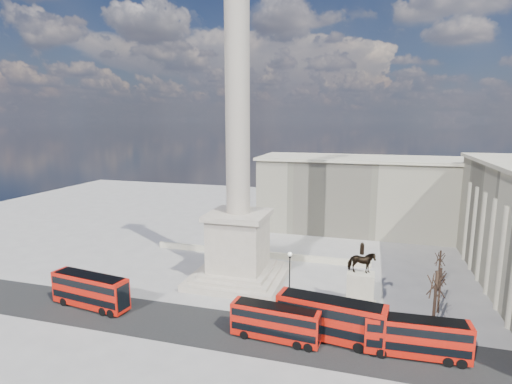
{
  "coord_description": "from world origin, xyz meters",
  "views": [
    {
      "loc": [
        19.12,
        -51.22,
        24.66
      ],
      "look_at": [
        3.67,
        2.04,
        14.66
      ],
      "focal_mm": 28.0,
      "sensor_mm": 36.0,
      "label": 1
    }
  ],
  "objects_px": {
    "victorian_lamp": "(290,272)",
    "pedestrian_crossing": "(287,292)",
    "red_bus_b": "(276,322)",
    "pedestrian_walking": "(326,303)",
    "red_bus_d": "(417,337)",
    "nelsons_column": "(238,199)",
    "red_bus_c": "(331,319)",
    "pedestrian_standing": "(402,327)",
    "red_bus_a": "(91,290)",
    "equestrian_statue": "(360,285)"
  },
  "relations": [
    {
      "from": "nelsons_column",
      "to": "pedestrian_crossing",
      "type": "xyz_separation_m",
      "value": [
        8.6,
        -4.39,
        -12.13
      ]
    },
    {
      "from": "equestrian_statue",
      "to": "pedestrian_standing",
      "type": "distance_m",
      "value": 7.71
    },
    {
      "from": "red_bus_c",
      "to": "pedestrian_crossing",
      "type": "relative_size",
      "value": 7.88
    },
    {
      "from": "equestrian_statue",
      "to": "pedestrian_crossing",
      "type": "xyz_separation_m",
      "value": [
        -9.93,
        0.1,
        -2.37
      ]
    },
    {
      "from": "victorian_lamp",
      "to": "pedestrian_walking",
      "type": "distance_m",
      "value": 6.37
    },
    {
      "from": "red_bus_d",
      "to": "pedestrian_standing",
      "type": "xyz_separation_m",
      "value": [
        -1.13,
        4.74,
        -1.49
      ]
    },
    {
      "from": "victorian_lamp",
      "to": "pedestrian_crossing",
      "type": "bearing_deg",
      "value": 143.56
    },
    {
      "from": "red_bus_c",
      "to": "pedestrian_walking",
      "type": "relative_size",
      "value": 7.32
    },
    {
      "from": "pedestrian_crossing",
      "to": "equestrian_statue",
      "type": "bearing_deg",
      "value": -134.9
    },
    {
      "from": "victorian_lamp",
      "to": "red_bus_d",
      "type": "bearing_deg",
      "value": -32.37
    },
    {
      "from": "nelsons_column",
      "to": "pedestrian_walking",
      "type": "distance_m",
      "value": 19.76
    },
    {
      "from": "red_bus_b",
      "to": "victorian_lamp",
      "type": "height_order",
      "value": "victorian_lamp"
    },
    {
      "from": "red_bus_a",
      "to": "pedestrian_crossing",
      "type": "distance_m",
      "value": 26.51
    },
    {
      "from": "equestrian_statue",
      "to": "pedestrian_crossing",
      "type": "height_order",
      "value": "equestrian_statue"
    },
    {
      "from": "red_bus_c",
      "to": "equestrian_statue",
      "type": "relative_size",
      "value": 1.39
    },
    {
      "from": "red_bus_b",
      "to": "pedestrian_walking",
      "type": "bearing_deg",
      "value": 67.33
    },
    {
      "from": "equestrian_statue",
      "to": "red_bus_c",
      "type": "bearing_deg",
      "value": -107.01
    },
    {
      "from": "red_bus_b",
      "to": "pedestrian_crossing",
      "type": "distance_m",
      "value": 11.26
    },
    {
      "from": "nelsons_column",
      "to": "red_bus_d",
      "type": "xyz_separation_m",
      "value": [
        24.65,
        -14.6,
        -10.66
      ]
    },
    {
      "from": "red_bus_d",
      "to": "equestrian_statue",
      "type": "distance_m",
      "value": 11.85
    },
    {
      "from": "red_bus_d",
      "to": "equestrian_statue",
      "type": "height_order",
      "value": "equestrian_statue"
    },
    {
      "from": "red_bus_a",
      "to": "red_bus_b",
      "type": "xyz_separation_m",
      "value": [
        25.48,
        -0.96,
        -0.23
      ]
    },
    {
      "from": "nelsons_column",
      "to": "red_bus_b",
      "type": "bearing_deg",
      "value": -58.11
    },
    {
      "from": "victorian_lamp",
      "to": "pedestrian_walking",
      "type": "height_order",
      "value": "victorian_lamp"
    },
    {
      "from": "red_bus_c",
      "to": "equestrian_statue",
      "type": "bearing_deg",
      "value": 80.64
    },
    {
      "from": "red_bus_b",
      "to": "red_bus_d",
      "type": "xyz_separation_m",
      "value": [
        14.99,
        0.92,
        0.09
      ]
    },
    {
      "from": "victorian_lamp",
      "to": "pedestrian_crossing",
      "type": "distance_m",
      "value": 3.29
    },
    {
      "from": "nelsons_column",
      "to": "pedestrian_walking",
      "type": "height_order",
      "value": "nelsons_column"
    },
    {
      "from": "red_bus_d",
      "to": "pedestrian_walking",
      "type": "relative_size",
      "value": 6.29
    },
    {
      "from": "red_bus_a",
      "to": "red_bus_c",
      "type": "xyz_separation_m",
      "value": [
        31.49,
        0.69,
        0.2
      ]
    },
    {
      "from": "red_bus_a",
      "to": "pedestrian_crossing",
      "type": "relative_size",
      "value": 7.27
    },
    {
      "from": "nelsons_column",
      "to": "red_bus_c",
      "type": "distance_m",
      "value": 23.32
    },
    {
      "from": "red_bus_c",
      "to": "pedestrian_standing",
      "type": "bearing_deg",
      "value": 34.71
    },
    {
      "from": "red_bus_c",
      "to": "red_bus_a",
      "type": "bearing_deg",
      "value": -171.09
    },
    {
      "from": "red_bus_a",
      "to": "victorian_lamp",
      "type": "relative_size",
      "value": 1.68
    },
    {
      "from": "nelsons_column",
      "to": "red_bus_d",
      "type": "height_order",
      "value": "nelsons_column"
    },
    {
      "from": "pedestrian_walking",
      "to": "pedestrian_standing",
      "type": "bearing_deg",
      "value": -9.36
    },
    {
      "from": "nelsons_column",
      "to": "red_bus_c",
      "type": "bearing_deg",
      "value": -41.52
    },
    {
      "from": "red_bus_b",
      "to": "red_bus_d",
      "type": "bearing_deg",
      "value": 7.74
    },
    {
      "from": "pedestrian_standing",
      "to": "pedestrian_crossing",
      "type": "height_order",
      "value": "pedestrian_crossing"
    },
    {
      "from": "nelsons_column",
      "to": "red_bus_a",
      "type": "relative_size",
      "value": 4.33
    },
    {
      "from": "pedestrian_walking",
      "to": "victorian_lamp",
      "type": "bearing_deg",
      "value": 172.27
    },
    {
      "from": "red_bus_a",
      "to": "red_bus_c",
      "type": "height_order",
      "value": "red_bus_c"
    },
    {
      "from": "red_bus_d",
      "to": "victorian_lamp",
      "type": "bearing_deg",
      "value": 144.8
    },
    {
      "from": "nelsons_column",
      "to": "red_bus_b",
      "type": "height_order",
      "value": "nelsons_column"
    },
    {
      "from": "nelsons_column",
      "to": "pedestrian_crossing",
      "type": "distance_m",
      "value": 15.5
    },
    {
      "from": "equestrian_statue",
      "to": "nelsons_column",
      "type": "bearing_deg",
      "value": 166.4
    },
    {
      "from": "equestrian_statue",
      "to": "pedestrian_walking",
      "type": "height_order",
      "value": "equestrian_statue"
    },
    {
      "from": "red_bus_a",
      "to": "pedestrian_crossing",
      "type": "xyz_separation_m",
      "value": [
        24.43,
        10.17,
        -1.61
      ]
    },
    {
      "from": "red_bus_c",
      "to": "victorian_lamp",
      "type": "height_order",
      "value": "victorian_lamp"
    }
  ]
}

